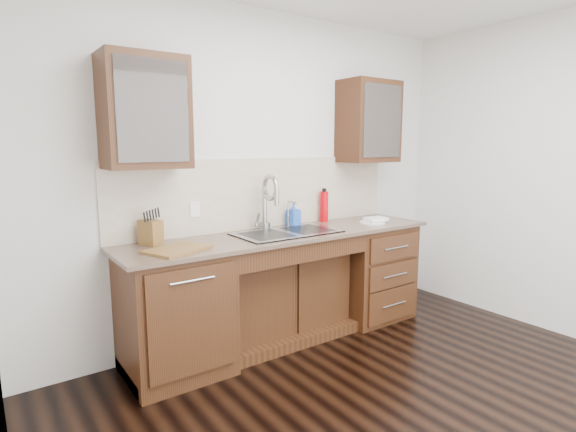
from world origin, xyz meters
TOP-DOWN VIEW (x-y plane):
  - ground at (0.00, 0.00)m, footprint 4.00×3.50m
  - wall_back at (0.00, 1.80)m, footprint 4.00×0.10m
  - base_cabinet_left at (-0.95, 1.44)m, footprint 0.70×0.62m
  - base_cabinet_center at (0.00, 1.53)m, footprint 1.20×0.44m
  - base_cabinet_right at (0.95, 1.44)m, footprint 0.70×0.62m
  - countertop at (0.00, 1.43)m, footprint 2.70×0.65m
  - backsplash at (0.00, 1.74)m, footprint 2.70×0.02m
  - sink at (0.00, 1.41)m, footprint 0.84×0.46m
  - faucet at (-0.07, 1.64)m, footprint 0.04×0.04m
  - filter_tap at (0.18, 1.65)m, footprint 0.02×0.02m
  - upper_cabinet_left at (-1.05, 1.58)m, footprint 0.55×0.34m
  - upper_cabinet_right at (1.05, 1.58)m, footprint 0.55×0.34m
  - outlet_left at (-0.65, 1.73)m, footprint 0.08×0.01m
  - outlet_right at (0.65, 1.73)m, footprint 0.08×0.01m
  - soap_bottle at (0.24, 1.66)m, footprint 0.11×0.11m
  - water_bottle at (0.60, 1.67)m, footprint 0.09×0.09m
  - plate at (0.89, 1.34)m, footprint 0.28×0.28m
  - dish_towel at (0.96, 1.36)m, footprint 0.21×0.16m
  - knife_block at (-1.04, 1.61)m, footprint 0.15×0.19m
  - cutting_board at (-0.95, 1.33)m, footprint 0.48×0.41m
  - cup_left_a at (-1.18, 1.58)m, footprint 0.15×0.15m
  - cup_left_b at (-0.90, 1.58)m, footprint 0.13×0.13m
  - cup_right_a at (0.93, 1.58)m, footprint 0.13×0.13m
  - cup_right_b at (1.21, 1.58)m, footprint 0.14×0.14m

SIDE VIEW (x-z plane):
  - ground at x=0.00m, z-range -0.10..0.00m
  - base_cabinet_center at x=0.00m, z-range 0.00..0.70m
  - base_cabinet_left at x=-0.95m, z-range 0.00..0.88m
  - base_cabinet_right at x=0.95m, z-range 0.00..0.88m
  - sink at x=0.00m, z-range 0.73..0.92m
  - countertop at x=0.00m, z-range 0.88..0.91m
  - plate at x=0.89m, z-range 0.91..0.92m
  - cutting_board at x=-0.95m, z-range 0.91..0.93m
  - dish_towel at x=0.96m, z-range 0.93..0.96m
  - knife_block at x=-1.04m, z-range 0.91..1.09m
  - soap_bottle at x=0.24m, z-range 0.91..1.12m
  - filter_tap at x=0.18m, z-range 0.91..1.15m
  - water_bottle at x=0.60m, z-range 0.91..1.19m
  - faucet at x=-0.07m, z-range 0.91..1.31m
  - outlet_left at x=-0.65m, z-range 1.06..1.18m
  - outlet_right at x=0.65m, z-range 1.06..1.18m
  - backsplash at x=0.00m, z-range 0.91..1.50m
  - wall_back at x=0.00m, z-range 0.00..2.70m
  - cup_right_a at x=0.93m, z-range 1.72..1.81m
  - cup_left_a at x=-1.18m, z-range 1.72..1.81m
  - cup_left_b at x=-0.90m, z-range 1.72..1.82m
  - cup_right_b at x=1.21m, z-range 1.72..1.83m
  - upper_cabinet_left at x=-1.05m, z-range 1.45..2.20m
  - upper_cabinet_right at x=1.05m, z-range 1.45..2.20m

